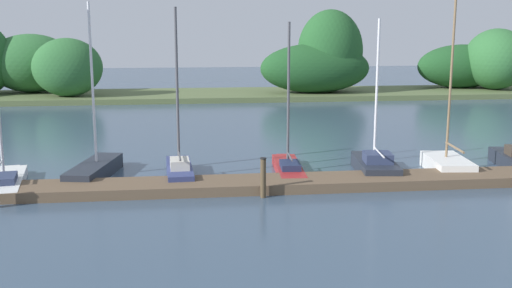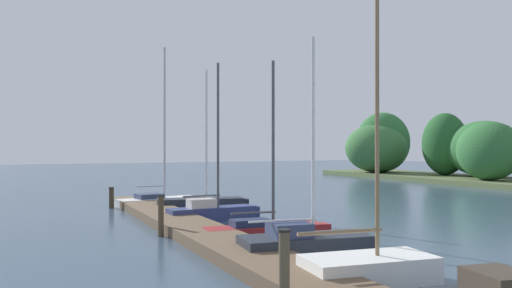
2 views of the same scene
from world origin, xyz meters
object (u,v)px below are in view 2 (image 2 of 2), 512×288
(sailboat_3, at_px, (268,227))
(mooring_piling_1, at_px, (161,216))
(mooring_piling_2, at_px, (284,276))
(sailboat_0, at_px, (161,198))
(sailboat_5, at_px, (374,265))
(sailboat_4, at_px, (307,242))
(mooring_piling_0, at_px, (111,198))
(sailboat_2, at_px, (214,210))
(sailboat_1, at_px, (204,203))

(sailboat_3, xyz_separation_m, mooring_piling_1, (-1.40, -3.22, 0.38))
(mooring_piling_1, height_order, mooring_piling_2, mooring_piling_2)
(mooring_piling_2, bearing_deg, sailboat_0, 171.97)
(sailboat_5, xyz_separation_m, mooring_piling_1, (-7.63, -2.75, 0.30))
(sailboat_5, bearing_deg, sailboat_4, 95.63)
(sailboat_5, distance_m, mooring_piling_1, 8.11)
(mooring_piling_0, bearing_deg, sailboat_4, 12.49)
(sailboat_5, bearing_deg, mooring_piling_0, 106.47)
(sailboat_2, relative_size, sailboat_3, 1.09)
(sailboat_4, xyz_separation_m, mooring_piling_1, (-4.73, -2.78, 0.30))
(sailboat_1, xyz_separation_m, sailboat_2, (3.15, -0.66, 0.05))
(sailboat_0, height_order, mooring_piling_0, sailboat_0)
(sailboat_3, distance_m, sailboat_4, 3.35)
(sailboat_5, relative_size, mooring_piling_1, 5.53)
(sailboat_2, bearing_deg, mooring_piling_2, -107.38)
(sailboat_2, relative_size, sailboat_4, 1.07)
(sailboat_1, xyz_separation_m, sailboat_5, (13.57, -0.79, 0.03))
(sailboat_3, relative_size, sailboat_5, 0.77)
(sailboat_4, bearing_deg, sailboat_3, 89.54)
(mooring_piling_1, distance_m, mooring_piling_2, 9.15)
(sailboat_5, bearing_deg, sailboat_2, 95.54)
(mooring_piling_1, bearing_deg, mooring_piling_0, -178.78)
(sailboat_1, bearing_deg, sailboat_3, -81.35)
(sailboat_1, distance_m, mooring_piling_2, 15.57)
(sailboat_3, distance_m, mooring_piling_1, 3.53)
(sailboat_4, relative_size, mooring_piling_1, 4.35)
(sailboat_3, bearing_deg, sailboat_2, 98.23)
(sailboat_5, xyz_separation_m, mooring_piling_2, (1.52, -3.01, 0.41))
(sailboat_0, bearing_deg, mooring_piling_1, -113.96)
(sailboat_0, bearing_deg, sailboat_1, -77.20)
(sailboat_4, xyz_separation_m, sailboat_5, (2.90, -0.03, 0.00))
(sailboat_5, bearing_deg, sailboat_0, 97.81)
(sailboat_4, bearing_deg, sailboat_5, -83.55)
(sailboat_3, xyz_separation_m, mooring_piling_2, (7.75, -3.48, 0.49))
(sailboat_0, distance_m, mooring_piling_2, 18.30)
(sailboat_3, height_order, mooring_piling_0, sailboat_3)
(sailboat_2, distance_m, sailboat_3, 4.21)
(sailboat_2, xyz_separation_m, mooring_piling_0, (-5.87, -3.06, 0.10))
(mooring_piling_2, bearing_deg, mooring_piling_0, 179.76)
(mooring_piling_0, height_order, mooring_piling_1, mooring_piling_1)
(sailboat_1, height_order, mooring_piling_0, sailboat_1)
(mooring_piling_1, relative_size, mooring_piling_2, 0.86)
(sailboat_5, bearing_deg, sailboat_3, 91.92)
(sailboat_4, distance_m, mooring_piling_2, 5.38)
(mooring_piling_2, bearing_deg, sailboat_2, 165.28)
(sailboat_0, relative_size, mooring_piling_0, 7.94)
(mooring_piling_1, bearing_deg, sailboat_0, 165.63)
(sailboat_2, bearing_deg, sailboat_5, -93.38)
(sailboat_4, height_order, sailboat_5, sailboat_5)
(mooring_piling_0, distance_m, mooring_piling_1, 8.66)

